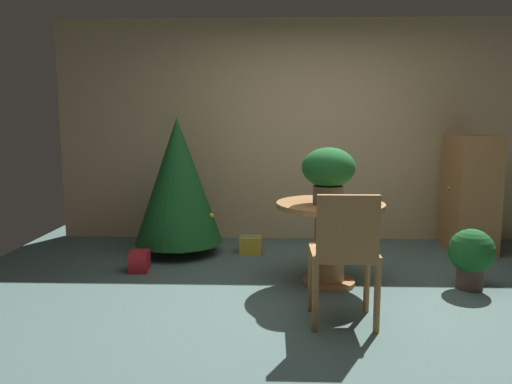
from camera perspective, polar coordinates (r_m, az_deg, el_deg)
name	(u,v)px	position (r m, az deg, el deg)	size (l,w,h in m)	color
ground_plane	(328,303)	(3.93, 8.44, -12.84)	(6.60, 6.60, 0.00)	#4C6660
back_wall_panel	(309,131)	(5.86, 6.27, 7.12)	(6.00, 0.10, 2.60)	tan
round_dining_table	(330,231)	(4.23, 8.67, -4.58)	(0.93, 0.93, 0.72)	#9E6B3D
flower_vase	(328,171)	(4.09, 8.53, 2.48)	(0.45, 0.45, 0.48)	#665B51
wooden_chair_near	(345,249)	(3.38, 10.42, -6.63)	(0.46, 0.40, 0.94)	#9E6B3D
holiday_tree	(178,181)	(5.21, -9.17, 1.31)	(0.94, 0.94, 1.46)	brown
gift_box_red	(139,261)	(4.78, -13.58, -7.93)	(0.19, 0.23, 0.19)	red
gift_box_gold	(251,245)	(5.26, -0.62, -6.24)	(0.24, 0.18, 0.19)	gold
wooden_cabinet	(470,194)	(5.75, 23.88, -0.20)	(0.47, 0.62, 1.27)	#9E6B3D
potted_plant	(471,255)	(4.50, 24.02, -6.77)	(0.38, 0.38, 0.52)	#4C382D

